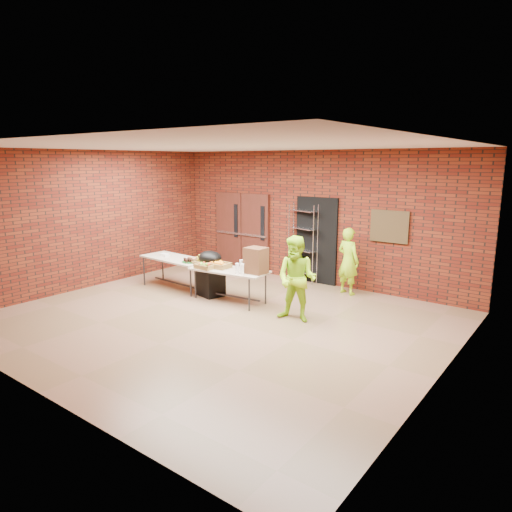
{
  "coord_description": "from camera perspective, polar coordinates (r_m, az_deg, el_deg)",
  "views": [
    {
      "loc": [
        5.49,
        -6.12,
        2.94
      ],
      "look_at": [
        -0.18,
        1.4,
        0.97
      ],
      "focal_mm": 32.0,
      "sensor_mm": 36.0,
      "label": 1
    }
  ],
  "objects": [
    {
      "name": "muffin_tray",
      "position": [
        10.29,
        -8.12,
        -0.49
      ],
      "size": [
        0.41,
        0.41,
        0.1
      ],
      "color": "#144E1A",
      "rests_on": "table_left"
    },
    {
      "name": "volunteer_woman",
      "position": [
        10.38,
        11.44,
        -0.62
      ],
      "size": [
        0.62,
        0.48,
        1.51
      ],
      "primitive_type": "imported",
      "rotation": [
        0.0,
        0.0,
        2.9
      ],
      "color": "#9FE219",
      "rests_on": "room"
    },
    {
      "name": "volunteer_man",
      "position": [
        8.47,
        5.12,
        -2.88
      ],
      "size": [
        0.86,
        0.72,
        1.61
      ],
      "primitive_type": "imported",
      "rotation": [
        0.0,
        0.0,
        0.15
      ],
      "color": "#9FE219",
      "rests_on": "room"
    },
    {
      "name": "bronze_plaque",
      "position": [
        10.32,
        16.34,
        3.57
      ],
      "size": [
        0.85,
        0.04,
        0.7
      ],
      "primitive_type": "cube",
      "color": "#412F1A",
      "rests_on": "room"
    },
    {
      "name": "coffee_dispenser",
      "position": [
        9.29,
        0.0,
        -0.55
      ],
      "size": [
        0.4,
        0.36,
        0.53
      ],
      "primitive_type": "cube",
      "color": "#52321C",
      "rests_on": "table_right"
    },
    {
      "name": "double_doors",
      "position": [
        12.41,
        -1.76,
        3.04
      ],
      "size": [
        1.78,
        0.12,
        2.1
      ],
      "color": "#481B14",
      "rests_on": "room"
    },
    {
      "name": "cup_stack_back",
      "position": [
        9.42,
        -1.81,
        -1.25
      ],
      "size": [
        0.09,
        0.09,
        0.26
      ],
      "primitive_type": "cylinder",
      "color": "white",
      "rests_on": "table_right"
    },
    {
      "name": "cup_stack_mid",
      "position": [
        9.24,
        -1.73,
        -1.63
      ],
      "size": [
        0.07,
        0.07,
        0.21
      ],
      "primitive_type": "cylinder",
      "color": "white",
      "rests_on": "table_right"
    },
    {
      "name": "dark_doorway",
      "position": [
        11.16,
        7.55,
        1.93
      ],
      "size": [
        1.1,
        0.06,
        2.1
      ],
      "primitive_type": "cube",
      "color": "black",
      "rests_on": "room"
    },
    {
      "name": "basket_bananas",
      "position": [
        10.09,
        -6.6,
        -0.85
      ],
      "size": [
        0.42,
        0.32,
        0.13
      ],
      "color": "olive",
      "rests_on": "table_right"
    },
    {
      "name": "table_right",
      "position": [
        9.68,
        -3.33,
        -2.03
      ],
      "size": [
        1.75,
        0.89,
        0.69
      ],
      "rotation": [
        0.0,
        0.0,
        0.12
      ],
      "color": "#B8A68D",
      "rests_on": "room"
    },
    {
      "name": "table_left",
      "position": [
        10.81,
        -10.06,
        -0.54
      ],
      "size": [
        1.81,
        0.86,
        0.73
      ],
      "rotation": [
        0.0,
        0.0,
        -0.07
      ],
      "color": "#B8A68D",
      "rests_on": "room"
    },
    {
      "name": "covered_grill",
      "position": [
        10.14,
        -5.74,
        -2.16
      ],
      "size": [
        0.65,
        0.58,
        1.01
      ],
      "rotation": [
        0.0,
        0.0,
        -0.25
      ],
      "color": "black",
      "rests_on": "room"
    },
    {
      "name": "room",
      "position": [
        8.33,
        -4.8,
        2.49
      ],
      "size": [
        8.08,
        7.08,
        3.28
      ],
      "color": "brown",
      "rests_on": "ground"
    },
    {
      "name": "wire_rack",
      "position": [
        11.2,
        5.89,
        1.55
      ],
      "size": [
        0.74,
        0.41,
        1.93
      ],
      "primitive_type": null,
      "rotation": [
        0.0,
        0.0,
        -0.25
      ],
      "color": "#ACACB3",
      "rests_on": "room"
    },
    {
      "name": "basket_apples",
      "position": [
        9.79,
        -6.35,
        -1.25
      ],
      "size": [
        0.4,
        0.31,
        0.13
      ],
      "color": "olive",
      "rests_on": "table_right"
    },
    {
      "name": "basket_oranges",
      "position": [
        9.83,
        -4.63,
        -1.12
      ],
      "size": [
        0.45,
        0.35,
        0.14
      ],
      "color": "olive",
      "rests_on": "table_right"
    },
    {
      "name": "napkin_box",
      "position": [
        11.01,
        -11.38,
        0.13
      ],
      "size": [
        0.2,
        0.13,
        0.07
      ],
      "primitive_type": "cube",
      "color": "white",
      "rests_on": "table_left"
    },
    {
      "name": "cup_stack_front",
      "position": [
        9.29,
        -2.37,
        -1.56
      ],
      "size": [
        0.07,
        0.07,
        0.22
      ],
      "primitive_type": "cylinder",
      "color": "white",
      "rests_on": "table_right"
    }
  ]
}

